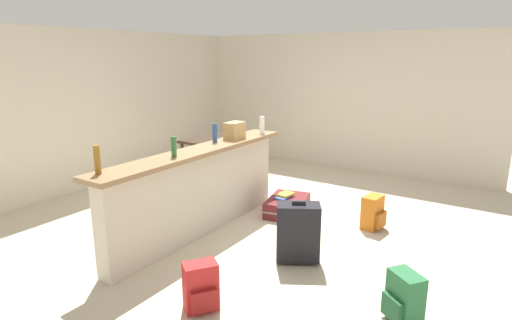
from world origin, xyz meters
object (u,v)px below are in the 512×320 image
Objects in this scene: bottle_green at (174,147)px; suitcase_flat_maroon at (287,206)px; bottle_amber at (97,160)px; suitcase_upright_black at (298,232)px; backpack_green at (404,298)px; bottle_blue at (215,133)px; dining_table at (217,143)px; backpack_red at (201,288)px; book_stack at (284,196)px; grocery_bag at (234,131)px; dining_chair_near_partition at (242,156)px; backpack_orange at (373,213)px; bottle_white at (262,125)px.

bottle_green reaches higher than suitcase_flat_maroon.
suitcase_upright_black is (1.28, -1.41, -0.84)m from bottle_amber.
bottle_amber is at bearing 172.48° from bottle_green.
bottle_green is 2.65m from backpack_green.
bottle_blue reaches higher than dining_table.
book_stack is at bearing 12.37° from backpack_red.
bottle_amber reaches higher than backpack_green.
suitcase_upright_black is at bearing -118.98° from grocery_bag.
book_stack is at bearing 109.01° from suitcase_flat_maroon.
grocery_bag is 0.28× the size of dining_chair_near_partition.
book_stack is at bearing -113.13° from dining_table.
backpack_orange is at bearing -72.47° from grocery_bag.
dining_table is at bearing 28.51° from bottle_green.
backpack_green is at bearing -90.34° from bottle_green.
backpack_red is at bearing 166.56° from suitcase_upright_black.
bottle_white is 0.28× the size of suitcase_flat_maroon.
bottle_amber reaches higher than bottle_green.
grocery_bag is at bearing 28.39° from backpack_red.
bottle_amber is at bearing 177.87° from grocery_bag.
bottle_amber reaches higher than grocery_bag.
backpack_green is at bearing -114.88° from grocery_bag.
suitcase_flat_maroon is (0.40, -0.58, -1.04)m from grocery_bag.
backpack_green is at bearing -154.72° from backpack_orange.
grocery_bag is 0.39× the size of suitcase_upright_black.
backpack_orange is 2.56m from backpack_red.
grocery_bag reaches higher than suitcase_upright_black.
bottle_amber is 2.72m from suitcase_flat_maroon.
bottle_green is 0.25× the size of suitcase_flat_maroon.
backpack_red is at bearing 117.60° from backpack_green.
bottle_green is 1.66m from bottle_white.
bottle_amber is 0.64× the size of backpack_green.
suitcase_flat_maroon is at bearing 33.44° from suitcase_upright_black.
dining_chair_near_partition reaches higher than backpack_red.
grocery_bag is (2.02, -0.08, -0.02)m from bottle_amber.
backpack_red is (-0.78, -1.01, -0.95)m from bottle_green.
book_stack is (-0.12, -0.44, -0.91)m from bottle_white.
bottle_green is 2.41m from dining_chair_near_partition.
dining_chair_near_partition is 2.43m from backpack_orange.
suitcase_upright_black is (-1.28, 0.38, 0.13)m from backpack_orange.
book_stack is (2.32, 0.51, 0.04)m from backpack_red.
dining_table is at bearing 58.28° from backpack_green.
backpack_orange is 1.18m from book_stack.
bottle_white is 1.87m from backpack_orange.
bottle_green is at bearing -162.99° from dining_chair_near_partition.
bottle_white reaches higher than grocery_bag.
suitcase_flat_maroon is at bearing 11.29° from backpack_red.
backpack_orange is (0.14, -1.13, 0.09)m from suitcase_flat_maroon.
backpack_green is at bearing -124.73° from bottle_white.
bottle_green is at bearing -151.49° from dining_table.
grocery_bag reaches higher than dining_chair_near_partition.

